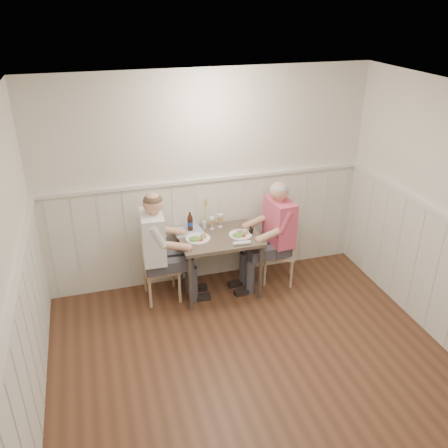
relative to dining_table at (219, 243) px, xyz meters
name	(u,v)px	position (x,y,z in m)	size (l,w,h in m)	color
ground_plane	(272,400)	(-0.03, -1.84, -0.65)	(4.50, 4.50, 0.00)	#4D2D1C
room_shell	(281,254)	(-0.03, -1.84, 0.87)	(4.04, 4.54, 2.60)	silver
wainscot	(249,295)	(-0.03, -1.15, 0.04)	(4.00, 4.49, 1.34)	white
dining_table	(219,243)	(0.00, 0.00, 0.00)	(0.94, 0.70, 0.75)	#4A4033
chair_right	(283,249)	(0.83, 0.00, -0.21)	(0.50, 0.50, 0.81)	#9B896A
chair_left	(156,264)	(-0.75, 0.05, -0.18)	(0.42, 0.42, 0.86)	#9B896A
man_in_pink	(275,242)	(0.70, -0.03, -0.07)	(0.66, 0.46, 1.38)	#3F3F47
diner_cream	(158,258)	(-0.73, -0.02, -0.06)	(0.66, 0.46, 1.41)	#3F3F47
plate_man	(240,234)	(0.24, -0.07, 0.12)	(0.28, 0.28, 0.07)	white
plate_diner	(197,238)	(-0.27, -0.02, 0.12)	(0.29, 0.29, 0.07)	white
beer_glass_a	(220,218)	(0.08, 0.23, 0.21)	(0.07, 0.07, 0.17)	silver
beer_glass_b	(212,221)	(-0.03, 0.20, 0.20)	(0.06, 0.06, 0.15)	silver
beer_bottle	(190,223)	(-0.29, 0.24, 0.20)	(0.07, 0.07, 0.24)	black
rolled_napkin	(242,243)	(0.18, -0.28, 0.12)	(0.20, 0.06, 0.04)	white
grass_vase	(204,214)	(-0.12, 0.24, 0.29)	(0.05, 0.05, 0.43)	silver
gingham_mat	(188,231)	(-0.32, 0.23, 0.10)	(0.37, 0.31, 0.01)	#5863A7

